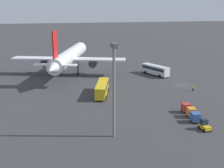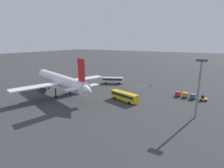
% 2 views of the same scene
% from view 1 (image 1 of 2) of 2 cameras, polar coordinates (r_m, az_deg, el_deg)
% --- Properties ---
extents(ground_plane, '(600.00, 600.00, 0.00)m').
position_cam_1_polar(ground_plane, '(86.22, 14.11, -0.21)').
color(ground_plane, '#38383A').
extents(airplane, '(44.01, 37.93, 16.16)m').
position_cam_1_polar(airplane, '(96.78, -8.67, 5.52)').
color(airplane, silver).
rests_on(airplane, ground).
extents(shuttle_bus_near, '(10.92, 6.90, 3.35)m').
position_cam_1_polar(shuttle_bus_near, '(96.11, 8.78, 2.96)').
color(shuttle_bus_near, silver).
rests_on(shuttle_bus_near, ground).
extents(shuttle_bus_far, '(11.94, 5.62, 3.34)m').
position_cam_1_polar(shuttle_bus_far, '(73.95, -2.03, -0.78)').
color(shuttle_bus_far, gold).
rests_on(shuttle_bus_far, ground).
extents(baggage_tug, '(2.50, 1.79, 2.10)m').
position_cam_1_polar(baggage_tug, '(56.96, 18.29, -7.95)').
color(baggage_tug, gold).
rests_on(baggage_tug, ground).
extents(worker_person, '(0.38, 0.38, 1.74)m').
position_cam_1_polar(worker_person, '(81.04, 16.13, -0.74)').
color(worker_person, '#1E1E2D').
rests_on(worker_person, ground).
extents(cargo_cart_blue, '(2.15, 1.87, 2.06)m').
position_cam_1_polar(cargo_cart_blue, '(59.70, 16.56, -6.42)').
color(cargo_cart_blue, '#38383D').
rests_on(cargo_cart_blue, ground).
extents(cargo_cart_orange, '(2.15, 1.87, 2.06)m').
position_cam_1_polar(cargo_cart_orange, '(62.20, 15.82, -5.45)').
color(cargo_cart_orange, '#38383D').
rests_on(cargo_cart_orange, ground).
extents(cargo_cart_red, '(2.15, 1.87, 2.06)m').
position_cam_1_polar(cargo_cart_red, '(64.51, 14.76, -4.60)').
color(cargo_cart_red, '#38383D').
rests_on(cargo_cart_red, ground).
extents(light_pole, '(2.80, 0.70, 17.00)m').
position_cam_1_polar(light_pole, '(48.24, 0.39, 0.61)').
color(light_pole, slate).
rests_on(light_pole, ground).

